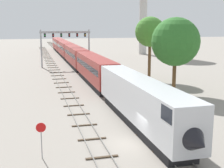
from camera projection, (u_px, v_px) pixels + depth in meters
name	position (u px, v px, depth m)	size (l,w,h in m)	color
ground_plane	(136.00, 144.00, 26.73)	(400.00, 400.00, 0.00)	gray
track_main	(71.00, 62.00, 84.16)	(2.60, 200.00, 0.16)	slate
track_near	(57.00, 74.00, 63.80)	(2.60, 160.00, 0.16)	slate
passenger_train	(75.00, 56.00, 75.14)	(3.04, 114.42, 4.80)	silver
signal_gantry	(65.00, 40.00, 73.97)	(12.10, 0.49, 8.93)	#999BA0
stop_sign	(41.00, 135.00, 23.54)	(0.76, 0.08, 2.88)	gray
trackside_tree_left	(175.00, 42.00, 45.35)	(7.19, 7.19, 11.26)	brown
trackside_tree_mid	(150.00, 32.00, 56.93)	(5.57, 5.57, 11.62)	brown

